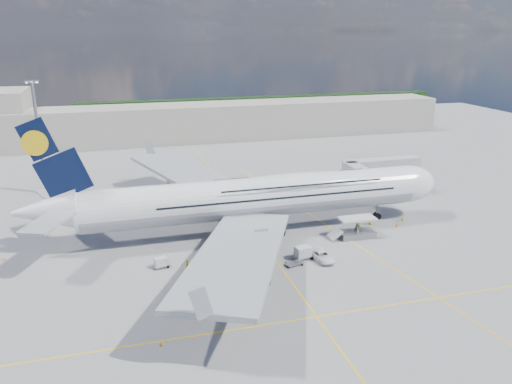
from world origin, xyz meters
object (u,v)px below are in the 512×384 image
object	(u,v)px
crew_nose	(403,218)
crew_wing	(187,266)
catering_truck_outer	(178,183)
airliner	(257,197)
cone_wing_right_inner	(254,245)
cone_tail	(4,259)
cargo_loader	(356,230)
cone_nose	(397,225)
crew_tug	(223,266)
service_van	(322,256)
cone_wing_left_outer	(158,187)
cone_wing_right_outer	(161,344)
dolly_back	(161,262)
dolly_nose_far	(303,252)
dolly_row_c	(218,265)
baggage_tug	(202,289)
crew_van	(370,220)
light_mast	(39,137)
jet_bridge	(374,170)
cone_wing_left_inner	(229,220)
dolly_nose_near	(294,263)
dolly_row_b	(231,301)
catering_truck_inner	(198,207)
crew_loader	(359,225)
dolly_row_a	(181,292)

from	to	relation	value
crew_nose	crew_wing	size ratio (longest dim) A/B	0.80
catering_truck_outer	airliner	bearing A→B (deg)	-60.30
cone_wing_right_inner	cone_tail	world-z (taller)	cone_tail
cargo_loader	cone_nose	xyz separation A→B (m)	(9.78, 2.40, -0.95)
crew_wing	crew_tug	xyz separation A→B (m)	(5.37, -1.40, -0.19)
service_van	airliner	bearing A→B (deg)	107.08
cone_wing_left_outer	cone_wing_right_outer	world-z (taller)	cone_wing_left_outer
dolly_back	crew_tug	distance (m)	9.94
dolly_nose_far	crew_tug	bearing A→B (deg)	172.39
dolly_row_c	service_van	world-z (taller)	dolly_row_c
service_van	cone_wing_right_inner	distance (m)	12.34
baggage_tug	crew_van	distance (m)	39.75
light_mast	cone_tail	bearing A→B (deg)	-93.99
cone_wing_left_outer	jet_bridge	bearing A→B (deg)	-25.64
cone_wing_left_inner	dolly_back	bearing A→B (deg)	-131.01
dolly_nose_near	dolly_row_b	bearing A→B (deg)	-163.50
cone_nose	dolly_back	bearing A→B (deg)	-173.07
jet_bridge	airliner	bearing A→B (deg)	-159.69
crew_wing	cone_nose	bearing A→B (deg)	-58.95
jet_bridge	cone_wing_right_outer	distance (m)	65.51
cargo_loader	cone_nose	world-z (taller)	cargo_loader
baggage_tug	cone_wing_right_outer	xyz separation A→B (m)	(-6.85, -10.69, -0.64)
cone_nose	cone_wing_left_inner	size ratio (longest dim) A/B	1.22
cargo_loader	crew_wing	world-z (taller)	cargo_loader
catering_truck_inner	catering_truck_outer	bearing A→B (deg)	75.18
jet_bridge	dolly_row_b	world-z (taller)	jet_bridge
catering_truck_inner	crew_nose	distance (m)	40.19
service_van	crew_loader	xyz separation A→B (m)	(11.79, 10.31, 0.15)
cargo_loader	dolly_row_b	size ratio (longest dim) A/B	2.68
catering_truck_outer	crew_van	size ratio (longest dim) A/B	3.13
light_mast	catering_truck_outer	size ratio (longest dim) A/B	4.27
jet_bridge	cone_tail	size ratio (longest dim) A/B	33.23
crew_tug	cone_wing_right_outer	size ratio (longest dim) A/B	3.04
light_mast	service_van	world-z (taller)	light_mast
crew_nose	cone_wing_left_inner	world-z (taller)	crew_nose
dolly_nose_far	cone_wing_right_inner	world-z (taller)	dolly_nose_far
jet_bridge	crew_tug	bearing A→B (deg)	-147.33
dolly_row_b	service_van	world-z (taller)	service_van
dolly_row_b	catering_truck_outer	xyz separation A→B (m)	(-0.52, 53.35, 1.25)
crew_tug	dolly_nose_far	bearing A→B (deg)	19.96
crew_nose	cone_tail	xyz separation A→B (m)	(-71.50, 1.96, -0.50)
light_mast	crew_wing	distance (m)	55.38
dolly_nose_near	cone_nose	size ratio (longest dim) A/B	5.06
dolly_row_b	dolly_back	size ratio (longest dim) A/B	1.10
jet_bridge	cone_wing_right_outer	xyz separation A→B (m)	(-49.97, -41.85, -6.60)
cargo_loader	catering_truck_outer	bearing A→B (deg)	126.57
dolly_row_c	crew_loader	xyz separation A→B (m)	(28.77, 9.81, -0.18)
dolly_row_c	cone_nose	distance (m)	37.55
dolly_row_a	service_van	xyz separation A→B (m)	(23.53, 4.98, 0.40)
airliner	cone_wing_left_inner	distance (m)	10.19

